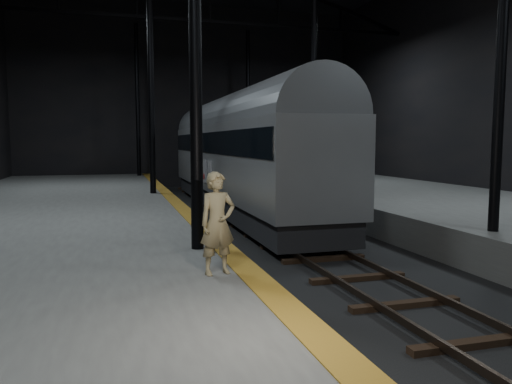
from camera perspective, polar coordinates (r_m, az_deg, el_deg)
name	(u,v)px	position (r m, az deg, el deg)	size (l,w,h in m)	color
ground	(297,246)	(15.76, 4.76, -6.23)	(44.00, 44.00, 0.00)	black
platform_left	(38,244)	(14.80, -23.64, -5.50)	(9.00, 43.80, 1.00)	#4A4A47
platform_right	(496,220)	(19.59, 25.77, -2.94)	(9.00, 43.80, 1.00)	#4A4A47
tactile_strip	(194,219)	(14.75, -7.11, -3.11)	(0.50, 43.80, 0.01)	brown
track	(297,244)	(15.74, 4.76, -5.98)	(2.40, 43.00, 0.24)	#3F3328
train	(237,149)	(22.85, -2.14, 4.98)	(2.97, 19.84, 5.30)	#9C9EA3
woman	(218,223)	(8.54, -4.40, -3.59)	(0.64, 0.42, 1.76)	#8F7E58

